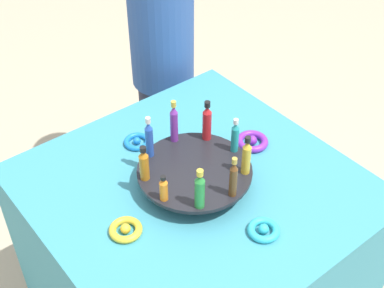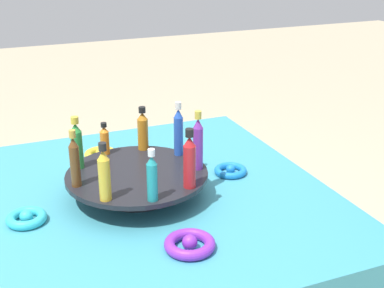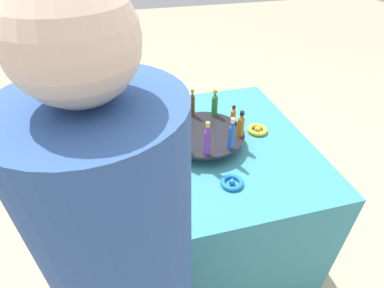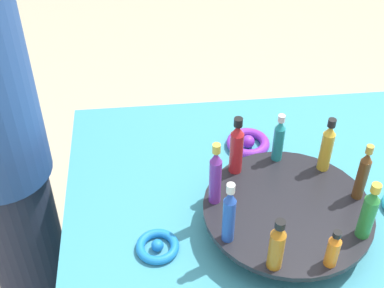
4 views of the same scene
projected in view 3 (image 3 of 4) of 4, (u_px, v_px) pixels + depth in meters
name	position (u px, v px, depth m)	size (l,w,h in m)	color
ground_plane	(201.00, 244.00, 1.84)	(12.00, 12.00, 0.00)	tan
party_table	(203.00, 201.00, 1.61)	(0.96, 0.96, 0.78)	teal
display_stand	(205.00, 136.00, 1.35)	(0.36, 0.36, 0.07)	black
bottle_blue	(231.00, 135.00, 1.20)	(0.02, 0.02, 0.15)	#234CAD
bottle_amber	(241.00, 125.00, 1.28)	(0.03, 0.03, 0.12)	#AD6B19
bottle_orange	(233.00, 115.00, 1.37)	(0.02, 0.02, 0.09)	orange
bottle_green	(215.00, 104.00, 1.41)	(0.03, 0.03, 0.14)	#288438
bottle_brown	(192.00, 104.00, 1.41)	(0.02, 0.02, 0.14)	brown
bottle_gold	(175.00, 111.00, 1.36)	(0.03, 0.03, 0.14)	gold
bottle_teal	(170.00, 125.00, 1.28)	(0.02, 0.02, 0.12)	teal
bottle_red	(182.00, 136.00, 1.20)	(0.03, 0.03, 0.15)	#B21E23
bottle_purple	(207.00, 140.00, 1.17)	(0.03, 0.03, 0.15)	#702D93
ribbon_bow_blue	(232.00, 182.00, 1.16)	(0.09, 0.09, 0.03)	blue
ribbon_bow_gold	(258.00, 130.00, 1.44)	(0.10, 0.10, 0.03)	gold
ribbon_bow_teal	(184.00, 112.00, 1.57)	(0.09, 0.09, 0.03)	#2DB7CC
ribbon_bow_purple	(145.00, 155.00, 1.29)	(0.11, 0.11, 0.03)	purple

